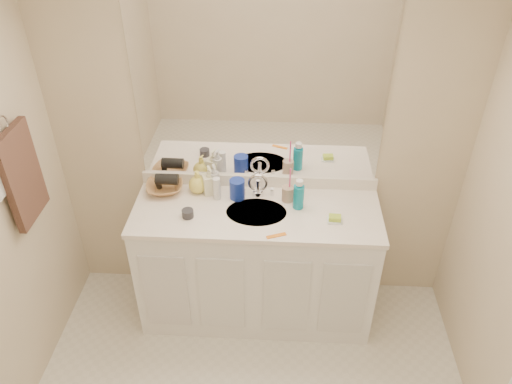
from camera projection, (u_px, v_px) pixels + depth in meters
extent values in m
cube|color=beige|center=(259.00, 142.00, 3.08)|extent=(2.60, 0.02, 2.40)
cube|color=white|center=(256.00, 264.00, 3.31)|extent=(1.50, 0.55, 0.85)
cube|color=white|center=(256.00, 212.00, 3.05)|extent=(1.52, 0.57, 0.03)
cube|color=white|center=(259.00, 181.00, 3.23)|extent=(1.52, 0.03, 0.08)
cylinder|color=beige|center=(256.00, 213.00, 3.03)|extent=(0.37, 0.37, 0.02)
cylinder|color=silver|center=(258.00, 188.00, 3.14)|extent=(0.02, 0.02, 0.11)
cube|color=white|center=(259.00, 88.00, 2.87)|extent=(1.48, 0.01, 1.20)
cylinder|color=#162E9C|center=(237.00, 189.00, 3.11)|extent=(0.12, 0.12, 0.13)
cylinder|color=tan|center=(288.00, 194.00, 3.09)|extent=(0.10, 0.10, 0.10)
cylinder|color=#FD4293|center=(290.00, 180.00, 3.04)|extent=(0.01, 0.04, 0.19)
cylinder|color=#0D8BA7|center=(299.00, 197.00, 3.02)|extent=(0.07, 0.07, 0.16)
cube|color=white|center=(335.00, 220.00, 2.95)|extent=(0.09, 0.07, 0.01)
cube|color=#ABD133|center=(335.00, 218.00, 2.94)|extent=(0.07, 0.06, 0.03)
cube|color=orange|center=(276.00, 236.00, 2.84)|extent=(0.12, 0.06, 0.00)
cylinder|color=#2D2C32|center=(188.00, 213.00, 2.97)|extent=(0.09, 0.09, 0.05)
cylinder|color=white|center=(217.00, 189.00, 3.10)|extent=(0.06, 0.06, 0.15)
imported|color=silver|center=(214.00, 178.00, 3.14)|extent=(0.10, 0.10, 0.20)
imported|color=#EFEEC3|center=(209.00, 180.00, 3.14)|extent=(0.11, 0.12, 0.19)
imported|color=#EEE15C|center=(197.00, 182.00, 3.16)|extent=(0.15, 0.15, 0.15)
imported|color=#A27041|center=(165.00, 187.00, 3.19)|extent=(0.27, 0.27, 0.06)
cylinder|color=black|center=(167.00, 179.00, 3.15)|extent=(0.14, 0.07, 0.07)
torus|color=silver|center=(2.00, 126.00, 2.51)|extent=(0.01, 0.11, 0.11)
cube|color=#31201A|center=(22.00, 175.00, 2.68)|extent=(0.04, 0.32, 0.55)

